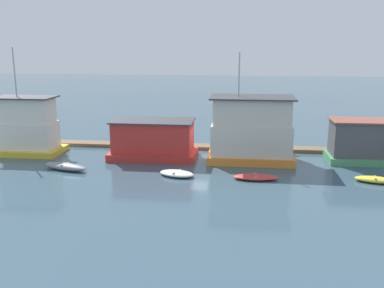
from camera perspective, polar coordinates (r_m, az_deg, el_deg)
The scene contains 11 objects.
ground_plane at distance 36.34m, azimuth 0.19°, elevation -1.80°, with size 200.00×200.00×0.00m, color #385160.
dock_walkway at distance 39.50m, azimuth 0.75°, elevation -0.36°, with size 42.40×1.51×0.30m, color brown.
houseboat_yellow at distance 39.96m, azimuth -21.16°, elevation 2.01°, with size 5.94×3.59×9.15m.
houseboat_red at distance 36.05m, azimuth -5.16°, elevation 0.56°, with size 7.17×4.01×3.23m.
houseboat_orange at distance 35.16m, azimuth 7.92°, elevation 1.78°, with size 6.94×4.18×8.78m.
houseboat_green at distance 37.56m, azimuth 22.85°, elevation 0.28°, with size 6.93×3.41×3.46m.
dinghy_grey at distance 34.10m, azimuth -16.55°, elevation -2.89°, with size 3.96×2.11×0.53m.
dinghy_white at distance 31.22m, azimuth -2.04°, elevation -3.94°, with size 2.90×2.09×0.39m.
dinghy_red at distance 30.76m, azimuth 8.49°, elevation -4.38°, with size 3.19×1.38×0.35m.
dinghy_yellow at distance 32.39m, azimuth 23.22°, elevation -4.38°, with size 2.85×1.64×0.40m.
mooring_post_near_right at distance 38.39m, azimuth 12.70°, elevation -0.23°, with size 0.26×0.26×1.40m, color brown.
Camera 1 is at (4.09, -34.88, 9.34)m, focal length 40.00 mm.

